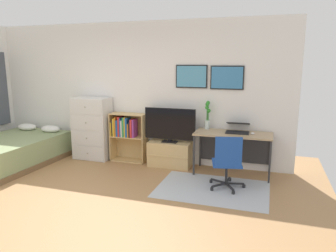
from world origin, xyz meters
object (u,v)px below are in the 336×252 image
object	(u,v)px
television	(170,125)
laptop	(238,128)
desk	(233,140)
tv_stand	(170,154)
office_chair	(227,161)
bed	(12,151)
dresser	(92,128)
computer_mouse	(253,133)
bamboo_vase	(208,115)
bookshelf	(127,132)

from	to	relation	value
television	laptop	bearing A→B (deg)	2.08
desk	tv_stand	bearing A→B (deg)	179.53
office_chair	bed	bearing A→B (deg)	167.33
dresser	desk	world-z (taller)	dresser
office_chair	computer_mouse	world-z (taller)	office_chair
laptop	bamboo_vase	distance (m)	0.59
dresser	computer_mouse	xyz separation A→B (m)	(3.15, -0.08, 0.13)
dresser	bamboo_vase	size ratio (longest dim) A/B	2.43
desk	office_chair	bearing A→B (deg)	-89.45
bookshelf	bamboo_vase	bearing A→B (deg)	2.44
bookshelf	laptop	size ratio (longest dim) A/B	2.18
laptop	computer_mouse	size ratio (longest dim) A/B	4.22
computer_mouse	bed	bearing A→B (deg)	-170.68
bed	dresser	world-z (taller)	dresser
dresser	television	world-z (taller)	dresser
bed	tv_stand	distance (m)	3.06
dresser	tv_stand	world-z (taller)	dresser
bed	laptop	world-z (taller)	laptop
bed	dresser	size ratio (longest dim) A/B	1.66
bookshelf	dresser	bearing A→B (deg)	-175.32
television	desk	xyz separation A→B (m)	(1.17, 0.01, -0.19)
dresser	computer_mouse	bearing A→B (deg)	-1.40
laptop	bamboo_vase	bearing A→B (deg)	169.15
bamboo_vase	desk	bearing A→B (deg)	-13.89
desk	bamboo_vase	distance (m)	0.64
bookshelf	tv_stand	xyz separation A→B (m)	(0.92, -0.04, -0.35)
bed	computer_mouse	world-z (taller)	computer_mouse
tv_stand	office_chair	distance (m)	1.45
dresser	office_chair	distance (m)	2.95
bookshelf	laptop	bearing A→B (deg)	-0.60
bookshelf	laptop	xyz separation A→B (m)	(2.15, -0.02, 0.22)
tv_stand	computer_mouse	size ratio (longest dim) A/B	7.65
desk	office_chair	xyz separation A→B (m)	(0.01, -0.81, -0.15)
dresser	desk	bearing A→B (deg)	0.11
bookshelf	office_chair	world-z (taller)	bookshelf
television	desk	bearing A→B (deg)	0.63
tv_stand	computer_mouse	distance (m)	1.59
television	dresser	bearing A→B (deg)	179.75
desk	laptop	distance (m)	0.22
tv_stand	bamboo_vase	size ratio (longest dim) A/B	1.55
dresser	bamboo_vase	world-z (taller)	bamboo_vase
bookshelf	bed	bearing A→B (deg)	-156.88
office_chair	computer_mouse	bearing A→B (deg)	53.78
dresser	office_chair	xyz separation A→B (m)	(2.83, -0.81, -0.17)
desk	office_chair	world-z (taller)	office_chair
tv_stand	desk	bearing A→B (deg)	-0.47
tv_stand	office_chair	world-z (taller)	office_chair
office_chair	bamboo_vase	bearing A→B (deg)	105.63
desk	dresser	bearing A→B (deg)	-179.89
bookshelf	bamboo_vase	world-z (taller)	bamboo_vase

